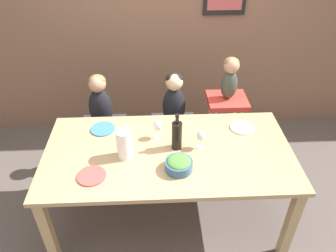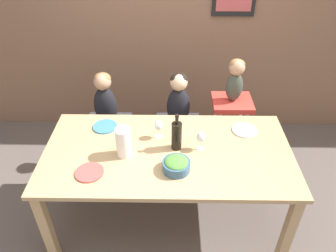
{
  "view_description": "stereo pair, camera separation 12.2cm",
  "coord_description": "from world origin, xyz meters",
  "px_view_note": "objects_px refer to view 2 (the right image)",
  "views": [
    {
      "loc": [
        -0.09,
        -1.89,
        2.38
      ],
      "look_at": [
        0.0,
        0.07,
        0.94
      ],
      "focal_mm": 35.0,
      "sensor_mm": 36.0,
      "label": 1
    },
    {
      "loc": [
        0.03,
        -1.89,
        2.38
      ],
      "look_at": [
        0.0,
        0.07,
        0.94
      ],
      "focal_mm": 35.0,
      "sensor_mm": 36.0,
      "label": 2
    }
  ],
  "objects_px": {
    "wine_bottle": "(177,135)",
    "wine_glass_near": "(201,138)",
    "salad_bowl_large": "(176,165)",
    "dinner_plate_back_left": "(105,126)",
    "person_child_center": "(178,99)",
    "dinner_plate_back_right": "(244,130)",
    "dinner_plate_front_left": "(89,172)",
    "chair_far_center": "(178,130)",
    "chair_right_highchair": "(230,115)",
    "person_child_left": "(105,99)",
    "paper_towel_roll": "(124,142)",
    "chair_far_left": "(109,129)",
    "wine_glass_far": "(158,126)",
    "person_baby_right": "(236,77)"
  },
  "relations": [
    {
      "from": "chair_right_highchair",
      "to": "person_child_left",
      "type": "bearing_deg",
      "value": 179.95
    },
    {
      "from": "person_child_center",
      "to": "paper_towel_roll",
      "type": "relative_size",
      "value": 2.35
    },
    {
      "from": "chair_far_center",
      "to": "person_child_center",
      "type": "bearing_deg",
      "value": 90.0
    },
    {
      "from": "wine_glass_near",
      "to": "dinner_plate_back_right",
      "type": "relative_size",
      "value": 0.79
    },
    {
      "from": "person_child_center",
      "to": "person_baby_right",
      "type": "bearing_deg",
      "value": 0.05
    },
    {
      "from": "chair_far_left",
      "to": "dinner_plate_back_right",
      "type": "height_order",
      "value": "dinner_plate_back_right"
    },
    {
      "from": "salad_bowl_large",
      "to": "person_child_center",
      "type": "bearing_deg",
      "value": 88.42
    },
    {
      "from": "chair_right_highchair",
      "to": "person_child_left",
      "type": "distance_m",
      "value": 1.22
    },
    {
      "from": "person_child_left",
      "to": "paper_towel_roll",
      "type": "height_order",
      "value": "person_child_left"
    },
    {
      "from": "wine_glass_near",
      "to": "dinner_plate_back_left",
      "type": "bearing_deg",
      "value": 160.86
    },
    {
      "from": "dinner_plate_back_left",
      "to": "person_child_center",
      "type": "bearing_deg",
      "value": 35.79
    },
    {
      "from": "chair_right_highchair",
      "to": "person_child_center",
      "type": "bearing_deg",
      "value": 179.87
    },
    {
      "from": "dinner_plate_back_left",
      "to": "dinner_plate_back_right",
      "type": "bearing_deg",
      "value": -1.72
    },
    {
      "from": "wine_bottle",
      "to": "wine_glass_near",
      "type": "bearing_deg",
      "value": -3.65
    },
    {
      "from": "chair_far_left",
      "to": "wine_bottle",
      "type": "height_order",
      "value": "wine_bottle"
    },
    {
      "from": "chair_far_center",
      "to": "dinner_plate_back_right",
      "type": "height_order",
      "value": "dinner_plate_back_right"
    },
    {
      "from": "person_child_center",
      "to": "wine_glass_far",
      "type": "bearing_deg",
      "value": -106.21
    },
    {
      "from": "chair_right_highchair",
      "to": "dinner_plate_back_left",
      "type": "height_order",
      "value": "dinner_plate_back_left"
    },
    {
      "from": "person_child_center",
      "to": "salad_bowl_large",
      "type": "relative_size",
      "value": 2.76
    },
    {
      "from": "person_child_center",
      "to": "dinner_plate_back_left",
      "type": "distance_m",
      "value": 0.76
    },
    {
      "from": "chair_far_center",
      "to": "dinner_plate_front_left",
      "type": "xyz_separation_m",
      "value": [
        -0.63,
        -0.99,
        0.36
      ]
    },
    {
      "from": "chair_far_center",
      "to": "paper_towel_roll",
      "type": "distance_m",
      "value": 1.0
    },
    {
      "from": "paper_towel_roll",
      "to": "dinner_plate_back_left",
      "type": "relative_size",
      "value": 1.16
    },
    {
      "from": "chair_far_left",
      "to": "wine_glass_near",
      "type": "relative_size",
      "value": 2.98
    },
    {
      "from": "paper_towel_roll",
      "to": "wine_bottle",
      "type": "bearing_deg",
      "value": 12.18
    },
    {
      "from": "chair_right_highchair",
      "to": "person_baby_right",
      "type": "height_order",
      "value": "person_baby_right"
    },
    {
      "from": "chair_far_center",
      "to": "salad_bowl_large",
      "type": "height_order",
      "value": "salad_bowl_large"
    },
    {
      "from": "wine_bottle",
      "to": "dinner_plate_back_right",
      "type": "bearing_deg",
      "value": 21.71
    },
    {
      "from": "salad_bowl_large",
      "to": "dinner_plate_back_right",
      "type": "xyz_separation_m",
      "value": [
        0.56,
        0.46,
        -0.04
      ]
    },
    {
      "from": "paper_towel_roll",
      "to": "wine_glass_near",
      "type": "height_order",
      "value": "paper_towel_roll"
    },
    {
      "from": "dinner_plate_back_left",
      "to": "wine_glass_near",
      "type": "bearing_deg",
      "value": -19.14
    },
    {
      "from": "wine_bottle",
      "to": "salad_bowl_large",
      "type": "bearing_deg",
      "value": -90.54
    },
    {
      "from": "wine_glass_far",
      "to": "dinner_plate_back_right",
      "type": "height_order",
      "value": "wine_glass_far"
    },
    {
      "from": "dinner_plate_front_left",
      "to": "chair_far_center",
      "type": "bearing_deg",
      "value": 57.26
    },
    {
      "from": "paper_towel_roll",
      "to": "chair_right_highchair",
      "type": "bearing_deg",
      "value": 40.51
    },
    {
      "from": "paper_towel_roll",
      "to": "dinner_plate_back_right",
      "type": "distance_m",
      "value": 1.0
    },
    {
      "from": "chair_far_left",
      "to": "wine_glass_far",
      "type": "xyz_separation_m",
      "value": [
        0.53,
        -0.57,
        0.47
      ]
    },
    {
      "from": "dinner_plate_back_right",
      "to": "wine_glass_near",
      "type": "bearing_deg",
      "value": -148.17
    },
    {
      "from": "chair_far_center",
      "to": "dinner_plate_back_left",
      "type": "xyz_separation_m",
      "value": [
        -0.62,
        -0.44,
        0.36
      ]
    },
    {
      "from": "person_child_left",
      "to": "wine_bottle",
      "type": "distance_m",
      "value": 0.98
    },
    {
      "from": "person_baby_right",
      "to": "wine_glass_near",
      "type": "relative_size",
      "value": 2.58
    },
    {
      "from": "person_child_center",
      "to": "wine_glass_near",
      "type": "relative_size",
      "value": 3.43
    },
    {
      "from": "wine_bottle",
      "to": "salad_bowl_large",
      "type": "height_order",
      "value": "wine_bottle"
    },
    {
      "from": "person_child_center",
      "to": "dinner_plate_back_right",
      "type": "bearing_deg",
      "value": -41.81
    },
    {
      "from": "salad_bowl_large",
      "to": "dinner_plate_back_right",
      "type": "distance_m",
      "value": 0.73
    },
    {
      "from": "chair_far_center",
      "to": "dinner_plate_back_right",
      "type": "distance_m",
      "value": 0.8
    },
    {
      "from": "dinner_plate_back_left",
      "to": "paper_towel_roll",
      "type": "bearing_deg",
      "value": -58.83
    },
    {
      "from": "person_child_left",
      "to": "paper_towel_roll",
      "type": "bearing_deg",
      "value": -70.0
    },
    {
      "from": "chair_right_highchair",
      "to": "wine_bottle",
      "type": "distance_m",
      "value": 0.93
    },
    {
      "from": "chair_right_highchair",
      "to": "person_baby_right",
      "type": "bearing_deg",
      "value": 90.0
    }
  ]
}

